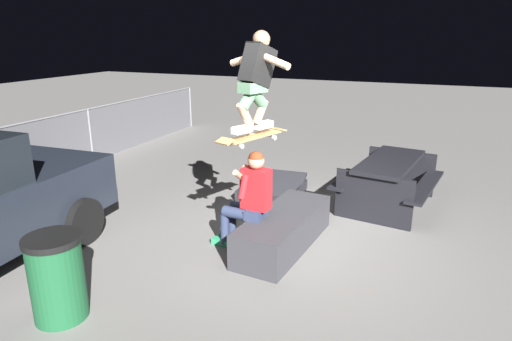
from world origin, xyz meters
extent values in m
plane|color=slate|center=(0.00, 0.00, 0.00)|extent=(40.00, 40.00, 0.00)
cube|color=#38383D|center=(-0.10, 0.01, 0.22)|extent=(1.79, 0.77, 0.44)
cube|color=#2D3856|center=(-0.34, 0.29, 0.50)|extent=(0.32, 0.20, 0.12)
cube|color=red|center=(-0.34, 0.29, 0.81)|extent=(0.23, 0.36, 0.50)
sphere|color=tan|center=(-0.34, 0.29, 1.16)|extent=(0.20, 0.20, 0.20)
sphere|color=maroon|center=(-0.34, 0.29, 1.18)|extent=(0.19, 0.19, 0.19)
cylinder|color=red|center=(-0.54, 0.36, 0.89)|extent=(0.20, 0.10, 0.29)
cylinder|color=tan|center=(-0.45, 0.46, 0.99)|extent=(0.24, 0.09, 0.19)
cylinder|color=red|center=(-0.14, 0.33, 0.89)|extent=(0.20, 0.10, 0.29)
cylinder|color=tan|center=(-0.21, 0.44, 0.99)|extent=(0.24, 0.09, 0.19)
cylinder|color=#2D3856|center=(-0.41, 0.49, 0.48)|extent=(0.17, 0.41, 0.14)
cylinder|color=#2D3856|center=(-0.40, 0.69, 0.24)|extent=(0.11, 0.11, 0.40)
cube|color=#2D9E66|center=(-0.39, 0.74, 0.04)|extent=(0.12, 0.27, 0.08)
cylinder|color=#2D3856|center=(-0.23, 0.48, 0.48)|extent=(0.17, 0.41, 0.14)
cylinder|color=#2D3856|center=(-0.22, 0.68, 0.24)|extent=(0.11, 0.11, 0.40)
cube|color=#2D9E66|center=(-0.21, 0.73, 0.04)|extent=(0.12, 0.27, 0.08)
cube|color=#AD8451|center=(-0.30, 0.34, 1.44)|extent=(0.82, 0.47, 0.04)
cube|color=#AD8451|center=(0.12, 0.19, 1.46)|extent=(0.18, 0.23, 0.05)
cube|color=#AD8451|center=(-0.72, 0.50, 1.46)|extent=(0.18, 0.23, 0.06)
cube|color=#99999E|center=(-0.04, 0.25, 1.42)|extent=(0.11, 0.17, 0.03)
cylinder|color=white|center=(-0.01, 0.33, 1.39)|extent=(0.06, 0.05, 0.05)
cylinder|color=white|center=(-0.07, 0.16, 1.39)|extent=(0.06, 0.05, 0.05)
cube|color=#99999E|center=(-0.56, 0.44, 1.42)|extent=(0.11, 0.17, 0.03)
cylinder|color=white|center=(-0.53, 0.52, 1.39)|extent=(0.06, 0.05, 0.05)
cylinder|color=white|center=(-0.60, 0.36, 1.39)|extent=(0.06, 0.05, 0.05)
cube|color=white|center=(-0.13, 0.28, 1.55)|extent=(0.28, 0.18, 0.08)
cube|color=white|center=(-0.47, 0.41, 1.55)|extent=(0.28, 0.18, 0.08)
cylinder|color=tan|center=(-0.18, 0.30, 1.71)|extent=(0.26, 0.18, 0.31)
cylinder|color=#5C8B67|center=(-0.25, 0.32, 1.91)|extent=(0.36, 0.24, 0.33)
cylinder|color=tan|center=(-0.42, 0.39, 1.71)|extent=(0.26, 0.18, 0.31)
cylinder|color=#5C8B67|center=(-0.35, 0.36, 1.91)|extent=(0.36, 0.24, 0.33)
cube|color=#5C8B67|center=(-0.30, 0.34, 2.01)|extent=(0.35, 0.29, 0.12)
cube|color=black|center=(-0.23, 0.31, 2.25)|extent=(0.50, 0.36, 0.52)
sphere|color=tan|center=(-0.17, 0.29, 2.53)|extent=(0.20, 0.20, 0.20)
cylinder|color=tan|center=(-0.13, 0.51, 2.31)|extent=(0.23, 0.45, 0.19)
cylinder|color=tan|center=(-0.28, 0.10, 2.31)|extent=(0.23, 0.45, 0.19)
cube|color=#28282D|center=(1.57, 0.80, 0.03)|extent=(1.22, 1.00, 0.06)
cube|color=#28282D|center=(1.57, 0.80, 0.09)|extent=(1.18, 1.00, 0.37)
cube|color=#28282D|center=(1.57, 1.26, 0.09)|extent=(1.05, 0.11, 0.17)
cube|color=#28282D|center=(1.57, 0.33, 0.09)|extent=(1.05, 0.11, 0.17)
cube|color=black|center=(1.82, -1.03, 0.72)|extent=(1.78, 0.94, 0.06)
cube|color=black|center=(1.90, -0.48, 0.42)|extent=(1.72, 0.48, 0.04)
cube|color=black|center=(1.74, -1.57, 0.42)|extent=(1.72, 0.48, 0.04)
cube|color=black|center=(2.58, -1.14, 0.36)|extent=(0.22, 1.10, 0.72)
cube|color=black|center=(1.06, -0.92, 0.36)|extent=(0.22, 1.10, 0.72)
cylinder|color=#19512D|center=(-2.33, 1.47, 0.39)|extent=(0.49, 0.49, 0.78)
cylinder|color=black|center=(-2.33, 1.47, 0.81)|extent=(0.52, 0.52, 0.06)
cylinder|color=slate|center=(2.00, 5.00, 0.55)|extent=(0.05, 0.05, 1.10)
cylinder|color=slate|center=(6.00, 5.00, 0.55)|extent=(0.05, 0.05, 1.10)
cylinder|color=slate|center=(0.00, 5.00, 1.10)|extent=(12.00, 0.04, 0.04)
cube|color=#59595E|center=(0.00, 5.00, 0.55)|extent=(12.00, 0.01, 1.10)
cylinder|color=black|center=(-1.02, 2.42, 0.30)|extent=(0.61, 0.25, 0.60)
camera|label=1|loc=(-4.98, -1.67, 2.61)|focal=31.22mm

